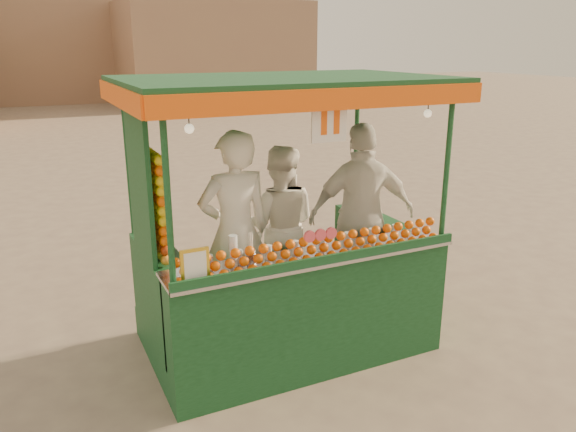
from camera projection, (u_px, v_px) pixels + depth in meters
name	position (u px, v px, depth m)	size (l,w,h in m)	color
ground	(303.00, 344.00, 5.82)	(90.00, 90.00, 0.00)	brown
building_right	(212.00, 54.00, 28.67)	(9.00, 6.00, 5.00)	#89694E
building_center	(14.00, 34.00, 29.84)	(14.00, 7.00, 7.00)	#89694E
juice_cart	(283.00, 269.00, 5.48)	(2.97, 1.92, 2.70)	#0F3817
vendor_left	(235.00, 232.00, 5.30)	(0.71, 0.47, 1.94)	white
vendor_middle	(280.00, 225.00, 5.90)	(1.03, 0.96, 1.69)	white
vendor_right	(362.00, 215.00, 5.85)	(1.21, 0.75, 1.92)	silver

